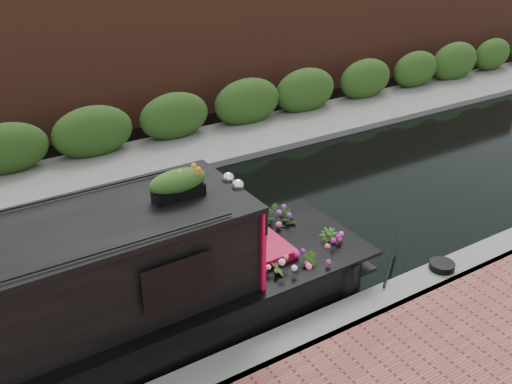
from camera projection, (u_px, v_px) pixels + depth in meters
ground at (189, 249)px, 10.89m from camera, size 80.00×80.00×0.00m
near_bank_coping at (287, 353)px, 8.40m from camera, size 40.00×0.60×0.50m
far_bank_path at (114, 171)px, 14.06m from camera, size 40.00×2.40×0.34m
far_hedge at (102, 158)px, 14.74m from camera, size 40.00×1.10×2.80m
far_brick_wall at (78, 133)px, 16.33m from camera, size 40.00×1.00×8.00m
rope_fender at (349, 252)px, 10.49m from camera, size 0.34×0.37×0.34m
coiled_mooring_rope at (442, 266)px, 9.86m from camera, size 0.44×0.44×0.12m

